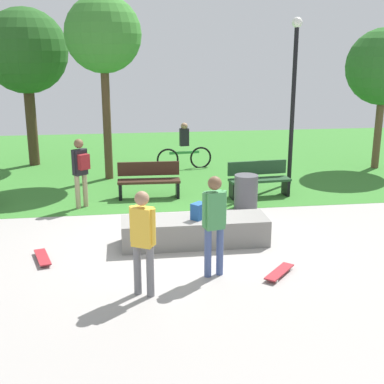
# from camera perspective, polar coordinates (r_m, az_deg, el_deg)

# --- Properties ---
(ground_plane) EXTENTS (28.00, 28.00, 0.00)m
(ground_plane) POSITION_cam_1_polar(r_m,az_deg,el_deg) (10.36, -1.92, -5.32)
(ground_plane) COLOR #9E9993
(grass_lawn) EXTENTS (26.60, 12.16, 0.01)m
(grass_lawn) POSITION_cam_1_polar(r_m,az_deg,el_deg) (17.95, -4.62, 3.65)
(grass_lawn) COLOR #387A2D
(grass_lawn) RESTS_ON ground_plane
(concrete_ledge) EXTENTS (2.86, 0.85, 0.52)m
(concrete_ledge) POSITION_cam_1_polar(r_m,az_deg,el_deg) (10.06, 0.31, -4.37)
(concrete_ledge) COLOR gray
(concrete_ledge) RESTS_ON ground_plane
(backpack_on_ledge) EXTENTS (0.34, 0.34, 0.32)m
(backpack_on_ledge) POSITION_cam_1_polar(r_m,az_deg,el_deg) (9.88, 0.75, -2.15)
(backpack_on_ledge) COLOR #1E4C8C
(backpack_on_ledge) RESTS_ON concrete_ledge
(skater_performing_trick) EXTENTS (0.39, 0.33, 1.68)m
(skater_performing_trick) POSITION_cam_1_polar(r_m,az_deg,el_deg) (7.78, -5.52, -4.89)
(skater_performing_trick) COLOR slate
(skater_performing_trick) RESTS_ON ground_plane
(skater_watching) EXTENTS (0.42, 0.27, 1.73)m
(skater_watching) POSITION_cam_1_polar(r_m,az_deg,el_deg) (8.41, 2.51, -2.98)
(skater_watching) COLOR #3F5184
(skater_watching) RESTS_ON ground_plane
(skateboard_by_ledge) EXTENTS (0.68, 0.73, 0.08)m
(skateboard_by_ledge) POSITION_cam_1_polar(r_m,az_deg,el_deg) (8.87, 9.75, -8.80)
(skateboard_by_ledge) COLOR #A5262D
(skateboard_by_ledge) RESTS_ON ground_plane
(skateboard_spare) EXTENTS (0.42, 0.82, 0.08)m
(skateboard_spare) POSITION_cam_1_polar(r_m,az_deg,el_deg) (9.71, -16.38, -7.02)
(skateboard_spare) COLOR #A5262D
(skateboard_spare) RESTS_ON ground_plane
(park_bench_by_oak) EXTENTS (1.64, 0.61, 0.91)m
(park_bench_by_oak) POSITION_cam_1_polar(r_m,az_deg,el_deg) (13.38, 7.48, 1.54)
(park_bench_by_oak) COLOR #1E4223
(park_bench_by_oak) RESTS_ON ground_plane
(park_bench_near_path) EXTENTS (1.61, 0.52, 0.91)m
(park_bench_near_path) POSITION_cam_1_polar(r_m,az_deg,el_deg) (13.21, -4.85, 1.43)
(park_bench_near_path) COLOR #331E14
(park_bench_near_path) RESTS_ON ground_plane
(tree_broad_elm) EXTENTS (2.15, 2.15, 5.20)m
(tree_broad_elm) POSITION_cam_1_polar(r_m,az_deg,el_deg) (15.01, -9.92, 16.84)
(tree_broad_elm) COLOR #4C3823
(tree_broad_elm) RESTS_ON grass_lawn
(tree_young_birch) EXTENTS (2.67, 2.67, 5.02)m
(tree_young_birch) POSITION_cam_1_polar(r_m,az_deg,el_deg) (17.50, -18.14, 14.66)
(tree_young_birch) COLOR #42301E
(tree_young_birch) RESTS_ON grass_lawn
(tree_tall_oak) EXTENTS (2.37, 2.37, 4.39)m
(tree_tall_oak) POSITION_cam_1_polar(r_m,az_deg,el_deg) (17.29, 20.71, 12.92)
(tree_tall_oak) COLOR brown
(tree_tall_oak) RESTS_ON grass_lawn
(lamp_post) EXTENTS (0.28, 0.28, 4.55)m
(lamp_post) POSITION_cam_1_polar(r_m,az_deg,el_deg) (14.43, 11.32, 11.47)
(lamp_post) COLOR black
(lamp_post) RESTS_ON ground_plane
(trash_bin) EXTENTS (0.57, 0.57, 0.83)m
(trash_bin) POSITION_cam_1_polar(r_m,az_deg,el_deg) (12.29, 6.05, 0.01)
(trash_bin) COLOR #4C4C51
(trash_bin) RESTS_ON ground_plane
(pedestrian_with_backpack) EXTENTS (0.44, 0.45, 1.69)m
(pedestrian_with_backpack) POSITION_cam_1_polar(r_m,az_deg,el_deg) (12.43, -12.36, 2.74)
(pedestrian_with_backpack) COLOR tan
(pedestrian_with_backpack) RESTS_ON ground_plane
(cyclist_on_bicycle) EXTENTS (1.81, 0.30, 1.52)m
(cyclist_on_bicycle) POSITION_cam_1_polar(r_m,az_deg,el_deg) (16.38, -0.87, 4.79)
(cyclist_on_bicycle) COLOR black
(cyclist_on_bicycle) RESTS_ON ground_plane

